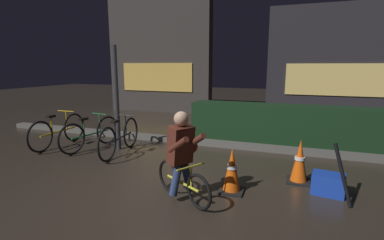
# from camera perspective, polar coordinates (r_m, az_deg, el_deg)

# --- Properties ---
(ground_plane) EXTENTS (40.00, 40.00, 0.00)m
(ground_plane) POSITION_cam_1_polar(r_m,az_deg,el_deg) (4.82, -4.77, -11.69)
(ground_plane) COLOR #2D261E
(sidewalk_curb) EXTENTS (12.00, 0.24, 0.12)m
(sidewalk_curb) POSITION_cam_1_polar(r_m,az_deg,el_deg) (6.76, 3.05, -4.52)
(sidewalk_curb) COLOR #56544F
(sidewalk_curb) RESTS_ON ground
(hedge_row) EXTENTS (4.80, 0.70, 0.91)m
(hedge_row) POSITION_cam_1_polar(r_m,az_deg,el_deg) (7.27, 18.92, -0.78)
(hedge_row) COLOR black
(hedge_row) RESTS_ON ground
(storefront_left) EXTENTS (4.28, 0.54, 4.90)m
(storefront_left) POSITION_cam_1_polar(r_m,az_deg,el_deg) (11.77, -6.57, 13.60)
(storefront_left) COLOR #383330
(storefront_left) RESTS_ON ground
(storefront_right) EXTENTS (4.47, 0.54, 3.92)m
(storefront_right) POSITION_cam_1_polar(r_m,az_deg,el_deg) (11.30, 26.50, 10.23)
(storefront_right) COLOR #262328
(storefront_right) RESTS_ON ground
(street_post) EXTENTS (0.10, 0.10, 2.28)m
(street_post) POSITION_cam_1_polar(r_m,az_deg,el_deg) (6.42, -14.84, 4.14)
(street_post) COLOR #2D2D33
(street_post) RESTS_ON ground
(parked_bike_leftmost) EXTENTS (0.46, 1.72, 0.79)m
(parked_bike_leftmost) POSITION_cam_1_polar(r_m,az_deg,el_deg) (7.28, -25.16, -2.00)
(parked_bike_leftmost) COLOR black
(parked_bike_leftmost) RESTS_ON ground
(parked_bike_left_mid) EXTENTS (0.46, 1.65, 0.77)m
(parked_bike_left_mid) POSITION_cam_1_polar(r_m,az_deg,el_deg) (6.78, -19.58, -2.57)
(parked_bike_left_mid) COLOR black
(parked_bike_left_mid) RESTS_ON ground
(parked_bike_center_left) EXTENTS (0.46, 1.72, 0.79)m
(parked_bike_center_left) POSITION_cam_1_polar(r_m,az_deg,el_deg) (6.21, -14.22, -3.36)
(parked_bike_center_left) COLOR black
(parked_bike_center_left) RESTS_ON ground
(traffic_cone_near) EXTENTS (0.36, 0.36, 0.67)m
(traffic_cone_near) POSITION_cam_1_polar(r_m,az_deg,el_deg) (4.30, 7.98, -9.98)
(traffic_cone_near) COLOR black
(traffic_cone_near) RESTS_ON ground
(traffic_cone_far) EXTENTS (0.36, 0.36, 0.70)m
(traffic_cone_far) POSITION_cam_1_polar(r_m,az_deg,el_deg) (4.88, 20.71, -7.83)
(traffic_cone_far) COLOR black
(traffic_cone_far) RESTS_ON ground
(blue_crate) EXTENTS (0.48, 0.38, 0.30)m
(blue_crate) POSITION_cam_1_polar(r_m,az_deg,el_deg) (4.69, 25.56, -11.46)
(blue_crate) COLOR #193DB7
(blue_crate) RESTS_ON ground
(cyclist) EXTENTS (1.04, 0.70, 1.25)m
(cyclist) POSITION_cam_1_polar(r_m,az_deg,el_deg) (3.94, -1.86, -7.12)
(cyclist) COLOR black
(cyclist) RESTS_ON ground
(closed_umbrella) EXTENTS (0.29, 0.28, 0.81)m
(closed_umbrella) POSITION_cam_1_polar(r_m,az_deg,el_deg) (4.38, 27.88, -9.62)
(closed_umbrella) COLOR black
(closed_umbrella) RESTS_ON ground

